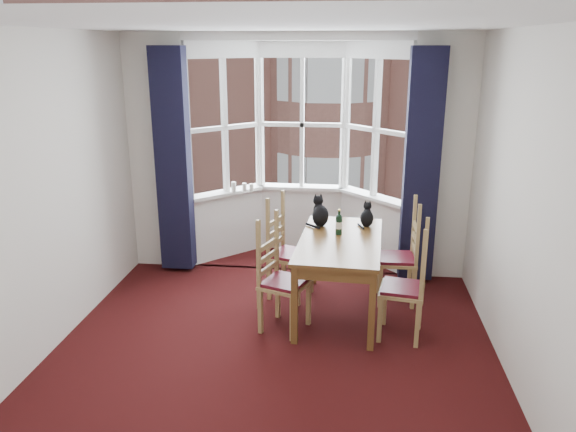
% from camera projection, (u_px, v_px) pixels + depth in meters
% --- Properties ---
extents(floor, '(4.50, 4.50, 0.00)m').
position_uv_depth(floor, '(269.00, 368.00, 4.81)').
color(floor, black).
rests_on(floor, ground).
extents(ceiling, '(4.50, 4.50, 0.00)m').
position_uv_depth(ceiling, '(265.00, 24.00, 3.99)').
color(ceiling, white).
rests_on(ceiling, floor).
extents(wall_left, '(0.00, 4.50, 4.50)m').
position_uv_depth(wall_left, '(27.00, 204.00, 4.62)').
color(wall_left, silver).
rests_on(wall_left, floor).
extents(wall_right, '(0.00, 4.50, 4.50)m').
position_uv_depth(wall_right, '(532.00, 221.00, 4.18)').
color(wall_right, silver).
rests_on(wall_right, floor).
extents(wall_near, '(4.00, 0.00, 4.00)m').
position_uv_depth(wall_near, '(184.00, 372.00, 2.27)').
color(wall_near, silver).
rests_on(wall_near, floor).
extents(wall_back_pier_left, '(0.70, 0.12, 2.80)m').
position_uv_depth(wall_back_pier_left, '(159.00, 154.00, 6.72)').
color(wall_back_pier_left, silver).
rests_on(wall_back_pier_left, floor).
extents(wall_back_pier_right, '(0.70, 0.12, 2.80)m').
position_uv_depth(wall_back_pier_right, '(441.00, 160.00, 6.36)').
color(wall_back_pier_right, silver).
rests_on(wall_back_pier_right, floor).
extents(bay_window, '(2.76, 0.94, 2.80)m').
position_uv_depth(bay_window, '(300.00, 149.00, 7.02)').
color(bay_window, white).
rests_on(bay_window, floor).
extents(curtain_left, '(0.38, 0.22, 2.60)m').
position_uv_depth(curtain_left, '(173.00, 162.00, 6.54)').
color(curtain_left, black).
rests_on(curtain_left, floor).
extents(curtain_right, '(0.38, 0.22, 2.60)m').
position_uv_depth(curtain_right, '(421.00, 168.00, 6.23)').
color(curtain_right, black).
rests_on(curtain_right, floor).
extents(dining_table, '(0.88, 1.54, 0.80)m').
position_uv_depth(dining_table, '(340.00, 248.00, 5.62)').
color(dining_table, brown).
rests_on(dining_table, floor).
extents(chair_left_near, '(0.52, 0.53, 0.92)m').
position_uv_depth(chair_left_near, '(276.00, 282.00, 5.39)').
color(chair_left_near, '#A0844D').
rests_on(chair_left_near, floor).
extents(chair_left_far, '(0.51, 0.53, 0.92)m').
position_uv_depth(chair_left_far, '(283.00, 254.00, 6.10)').
color(chair_left_far, '#A0844D').
rests_on(chair_left_far, floor).
extents(chair_right_near, '(0.47, 0.48, 0.92)m').
position_uv_depth(chair_right_near, '(412.00, 291.00, 5.20)').
color(chair_right_near, '#A0844D').
rests_on(chair_right_near, floor).
extents(chair_right_far, '(0.41, 0.43, 0.92)m').
position_uv_depth(chair_right_far, '(405.00, 260.00, 5.94)').
color(chair_right_far, '#A0844D').
rests_on(chair_right_far, floor).
extents(cat_left, '(0.25, 0.29, 0.34)m').
position_uv_depth(cat_left, '(320.00, 214.00, 5.97)').
color(cat_left, black).
rests_on(cat_left, dining_table).
extents(cat_right, '(0.15, 0.21, 0.27)m').
position_uv_depth(cat_right, '(367.00, 217.00, 5.96)').
color(cat_right, black).
rests_on(cat_right, dining_table).
extents(wine_bottle, '(0.07, 0.07, 0.26)m').
position_uv_depth(wine_bottle, '(339.00, 223.00, 5.70)').
color(wine_bottle, black).
rests_on(wine_bottle, dining_table).
extents(candle_tall, '(0.06, 0.06, 0.13)m').
position_uv_depth(candle_tall, '(234.00, 187.00, 7.10)').
color(candle_tall, white).
rests_on(candle_tall, bay_window).
extents(candle_short, '(0.06, 0.06, 0.10)m').
position_uv_depth(candle_short, '(244.00, 187.00, 7.12)').
color(candle_short, white).
rests_on(candle_short, bay_window).
extents(candle_extra, '(0.05, 0.05, 0.09)m').
position_uv_depth(candle_extra, '(251.00, 187.00, 7.13)').
color(candle_extra, white).
rests_on(candle_extra, bay_window).
extents(street, '(80.00, 80.00, 0.00)m').
position_uv_depth(street, '(341.00, 180.00, 37.20)').
color(street, '#333335').
rests_on(street, ground).
extents(tenement_building, '(18.40, 7.80, 15.20)m').
position_uv_depth(tenement_building, '(334.00, 79.00, 17.64)').
color(tenement_building, '#955B4D').
rests_on(tenement_building, street).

